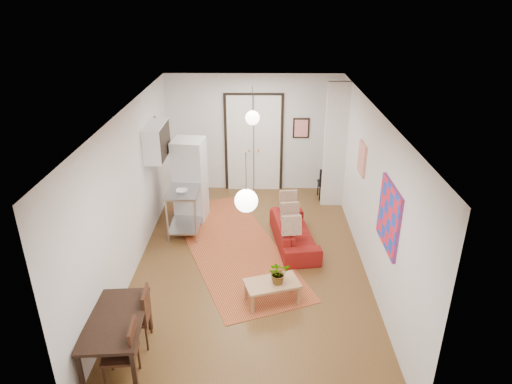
{
  "coord_description": "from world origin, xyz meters",
  "views": [
    {
      "loc": [
        0.19,
        -7.24,
        4.75
      ],
      "look_at": [
        0.09,
        0.48,
        1.25
      ],
      "focal_mm": 32.0,
      "sensor_mm": 36.0,
      "label": 1
    }
  ],
  "objects_px": {
    "fridge": "(190,180)",
    "dining_chair_near": "(135,309)",
    "coffee_table": "(272,285)",
    "dining_table": "(115,323)",
    "dining_chair_far": "(121,344)",
    "black_side_chair": "(325,179)",
    "sofa": "(294,233)",
    "kitchen_counter": "(185,201)"
  },
  "relations": [
    {
      "from": "fridge",
      "to": "dining_chair_near",
      "type": "height_order",
      "value": "fridge"
    },
    {
      "from": "sofa",
      "to": "black_side_chair",
      "type": "height_order",
      "value": "black_side_chair"
    },
    {
      "from": "kitchen_counter",
      "to": "dining_chair_far",
      "type": "height_order",
      "value": "kitchen_counter"
    },
    {
      "from": "sofa",
      "to": "dining_table",
      "type": "bearing_deg",
      "value": 132.4
    },
    {
      "from": "sofa",
      "to": "fridge",
      "type": "height_order",
      "value": "fridge"
    },
    {
      "from": "black_side_chair",
      "to": "coffee_table",
      "type": "bearing_deg",
      "value": 70.43
    },
    {
      "from": "fridge",
      "to": "black_side_chair",
      "type": "bearing_deg",
      "value": 26.47
    },
    {
      "from": "kitchen_counter",
      "to": "dining_table",
      "type": "xyz_separation_m",
      "value": [
        -0.35,
        -3.77,
        -0.01
      ]
    },
    {
      "from": "coffee_table",
      "to": "fridge",
      "type": "relative_size",
      "value": 0.53
    },
    {
      "from": "kitchen_counter",
      "to": "fridge",
      "type": "bearing_deg",
      "value": 84.26
    },
    {
      "from": "coffee_table",
      "to": "kitchen_counter",
      "type": "xyz_separation_m",
      "value": [
        -1.77,
        2.48,
        0.31
      ]
    },
    {
      "from": "fridge",
      "to": "coffee_table",
      "type": "bearing_deg",
      "value": -53.91
    },
    {
      "from": "dining_table",
      "to": "black_side_chair",
      "type": "distance_m",
      "value": 6.46
    },
    {
      "from": "black_side_chair",
      "to": "dining_table",
      "type": "bearing_deg",
      "value": 56.04
    },
    {
      "from": "dining_chair_far",
      "to": "dining_table",
      "type": "bearing_deg",
      "value": -156.61
    },
    {
      "from": "dining_chair_near",
      "to": "dining_chair_far",
      "type": "height_order",
      "value": "same"
    },
    {
      "from": "dining_table",
      "to": "dining_chair_far",
      "type": "bearing_deg",
      "value": -62.26
    },
    {
      "from": "dining_table",
      "to": "dining_chair_near",
      "type": "distance_m",
      "value": 0.48
    },
    {
      "from": "fridge",
      "to": "dining_chair_far",
      "type": "height_order",
      "value": "fridge"
    },
    {
      "from": "coffee_table",
      "to": "dining_chair_far",
      "type": "xyz_separation_m",
      "value": [
        -1.99,
        -1.56,
        0.18
      ]
    },
    {
      "from": "kitchen_counter",
      "to": "dining_chair_far",
      "type": "relative_size",
      "value": 1.44
    },
    {
      "from": "dining_chair_near",
      "to": "dining_chair_far",
      "type": "bearing_deg",
      "value": -4.35
    },
    {
      "from": "dining_table",
      "to": "dining_chair_far",
      "type": "height_order",
      "value": "dining_chair_far"
    },
    {
      "from": "kitchen_counter",
      "to": "dining_chair_near",
      "type": "bearing_deg",
      "value": -94.13
    },
    {
      "from": "sofa",
      "to": "dining_table",
      "type": "distance_m",
      "value": 4.09
    },
    {
      "from": "dining_chair_near",
      "to": "fridge",
      "type": "bearing_deg",
      "value": 171.71
    },
    {
      "from": "sofa",
      "to": "dining_table",
      "type": "height_order",
      "value": "dining_table"
    },
    {
      "from": "coffee_table",
      "to": "dining_chair_far",
      "type": "relative_size",
      "value": 1.08
    },
    {
      "from": "coffee_table",
      "to": "fridge",
      "type": "bearing_deg",
      "value": 119.94
    },
    {
      "from": "fridge",
      "to": "dining_table",
      "type": "height_order",
      "value": "fridge"
    },
    {
      "from": "sofa",
      "to": "fridge",
      "type": "bearing_deg",
      "value": 54.54
    },
    {
      "from": "sofa",
      "to": "dining_chair_far",
      "type": "relative_size",
      "value": 2.02
    },
    {
      "from": "coffee_table",
      "to": "dining_table",
      "type": "distance_m",
      "value": 2.51
    },
    {
      "from": "kitchen_counter",
      "to": "dining_table",
      "type": "bearing_deg",
      "value": -95.77
    },
    {
      "from": "sofa",
      "to": "kitchen_counter",
      "type": "xyz_separation_m",
      "value": [
        -2.24,
        0.63,
        0.38
      ]
    },
    {
      "from": "dining_table",
      "to": "black_side_chair",
      "type": "bearing_deg",
      "value": 57.2
    },
    {
      "from": "fridge",
      "to": "dining_chair_far",
      "type": "distance_m",
      "value": 4.57
    },
    {
      "from": "dining_table",
      "to": "dining_chair_far",
      "type": "relative_size",
      "value": 1.52
    },
    {
      "from": "coffee_table",
      "to": "dining_chair_near",
      "type": "relative_size",
      "value": 1.08
    },
    {
      "from": "coffee_table",
      "to": "fridge",
      "type": "xyz_separation_m",
      "value": [
        -1.72,
        2.99,
        0.58
      ]
    },
    {
      "from": "coffee_table",
      "to": "kitchen_counter",
      "type": "height_order",
      "value": "kitchen_counter"
    },
    {
      "from": "kitchen_counter",
      "to": "dining_chair_near",
      "type": "distance_m",
      "value": 3.34
    }
  ]
}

